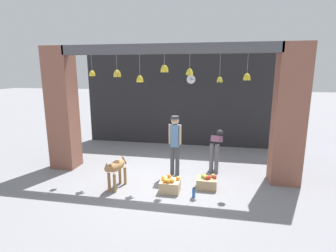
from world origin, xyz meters
TOP-DOWN VIEW (x-y plane):
  - ground_plane at (0.00, 0.00)m, footprint 60.00×60.00m
  - shop_back_wall at (0.00, 3.25)m, footprint 7.29×0.12m
  - shop_pillar_left at (-2.99, 0.30)m, footprint 0.70×0.60m
  - shop_pillar_right at (2.99, 0.30)m, footprint 0.70×0.60m
  - storefront_awning at (0.00, 0.12)m, footprint 5.39×0.28m
  - dog at (-1.01, -0.82)m, footprint 0.36×0.90m
  - shopkeeper at (0.23, 0.24)m, footprint 0.34×0.27m
  - worker_stooping at (1.31, 0.76)m, footprint 0.36×0.83m
  - fruit_crate_oranges at (0.27, -0.75)m, footprint 0.45×0.43m
  - fruit_crate_apples at (1.12, -0.42)m, footprint 0.47×0.38m
  - water_bottle at (0.85, -0.95)m, footprint 0.07×0.07m
  - wall_clock at (0.33, 3.18)m, footprint 0.33×0.03m

SIDE VIEW (x-z plane):
  - ground_plane at x=0.00m, z-range 0.00..0.00m
  - water_bottle at x=0.85m, z-range -0.01..0.23m
  - fruit_crate_apples at x=1.12m, z-range -0.02..0.32m
  - fruit_crate_oranges at x=0.27m, z-range -0.02..0.33m
  - dog at x=-1.01m, z-range 0.14..0.88m
  - worker_stooping at x=1.31m, z-range 0.18..1.27m
  - shopkeeper at x=0.23m, z-range 0.14..1.75m
  - shop_back_wall at x=0.00m, z-range 0.00..3.40m
  - shop_pillar_left at x=-2.99m, z-range 0.00..3.40m
  - shop_pillar_right at x=2.99m, z-range 0.00..3.40m
  - wall_clock at x=0.33m, z-range 2.28..2.61m
  - storefront_awning at x=0.00m, z-range 2.76..3.70m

